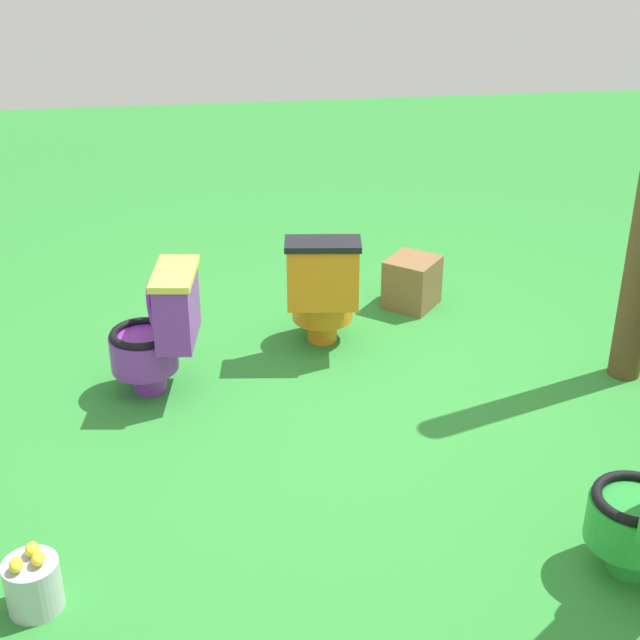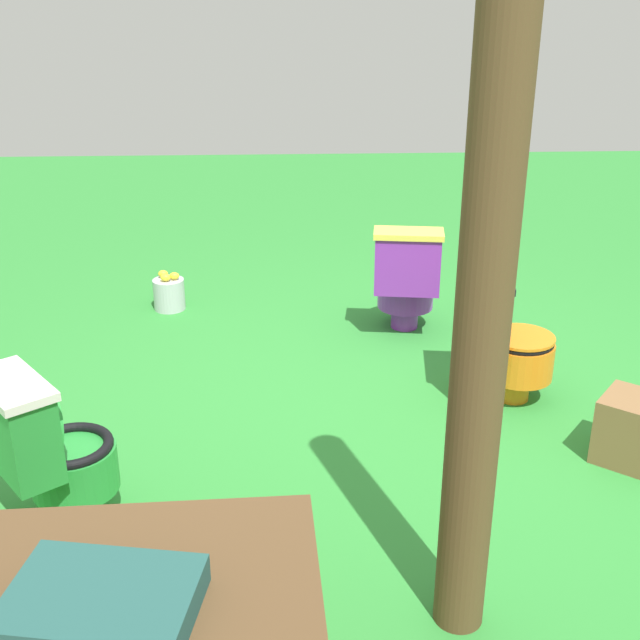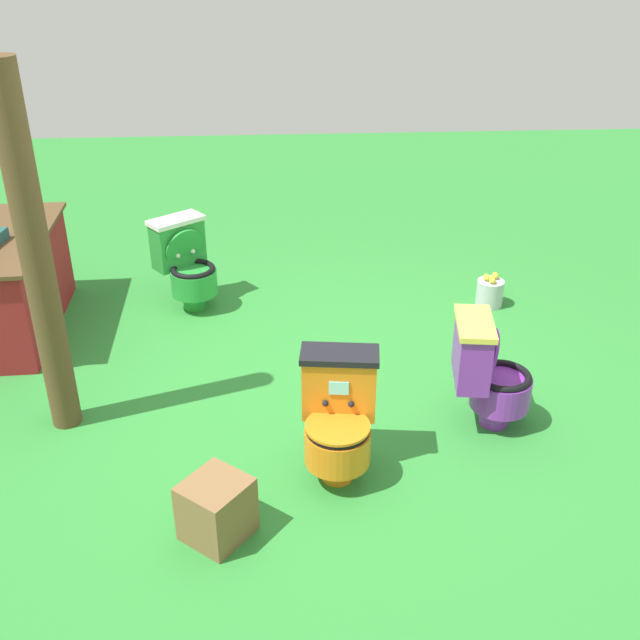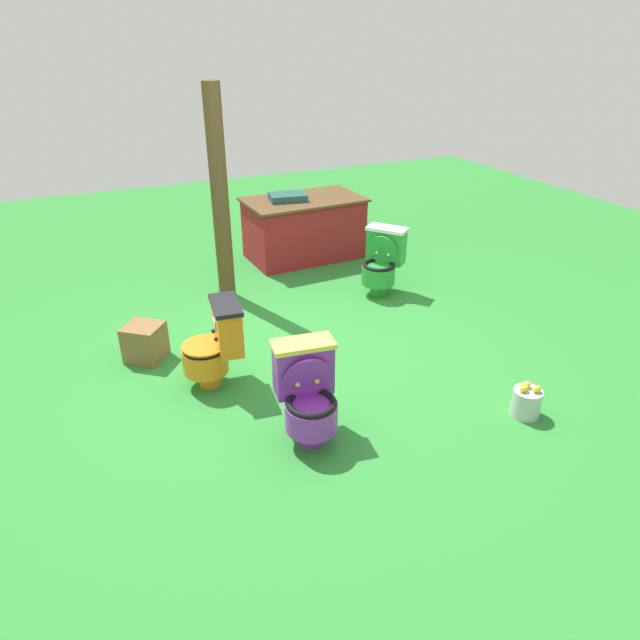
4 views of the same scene
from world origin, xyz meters
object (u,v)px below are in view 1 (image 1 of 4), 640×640
Objects in this scene: toilet_purple at (159,330)px; lemon_bucket at (33,584)px; small_crate at (412,282)px; toilet_orange at (323,290)px.

toilet_purple reaches higher than lemon_bucket.
small_crate is (-0.87, 1.61, -0.21)m from toilet_purple.
toilet_purple is at bearing 163.65° from lemon_bucket.
toilet_purple is 1.85m from small_crate.
small_crate is 1.20× the size of lemon_bucket.
toilet_purple is 2.19× the size of small_crate.
toilet_purple is at bearing -150.04° from toilet_orange.
toilet_purple is 1.03m from toilet_orange.
toilet_orange is at bearing -54.34° from small_crate.
small_crate is at bearing 42.77° from toilet_orange.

